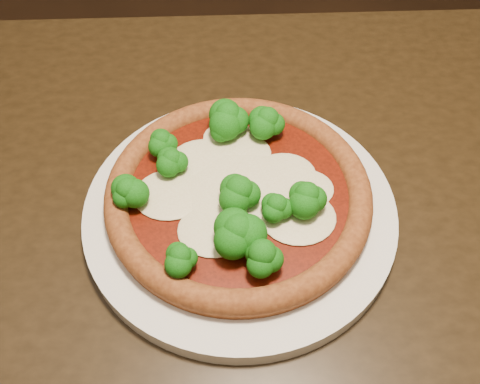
{
  "coord_description": "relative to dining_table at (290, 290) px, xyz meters",
  "views": [
    {
      "loc": [
        0.11,
        -0.41,
        1.21
      ],
      "look_at": [
        0.13,
        -0.08,
        0.79
      ],
      "focal_mm": 40.0,
      "sensor_mm": 36.0,
      "label": 1
    }
  ],
  "objects": [
    {
      "name": "dining_table",
      "position": [
        0.0,
        0.0,
        0.0
      ],
      "size": [
        1.13,
        0.83,
        0.75
      ],
      "rotation": [
        0.0,
        0.0,
        -0.03
      ],
      "color": "black",
      "rests_on": "floor"
    },
    {
      "name": "plate",
      "position": [
        -0.06,
        0.04,
        0.11
      ],
      "size": [
        0.32,
        0.32,
        0.02
      ],
      "primitive_type": "cylinder",
      "color": "silver",
      "rests_on": "dining_table"
    },
    {
      "name": "pizza",
      "position": [
        -0.06,
        0.04,
        0.14
      ],
      "size": [
        0.27,
        0.27,
        0.06
      ],
      "rotation": [
        0.0,
        0.0,
        -0.03
      ],
      "color": "brown",
      "rests_on": "plate"
    }
  ]
}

